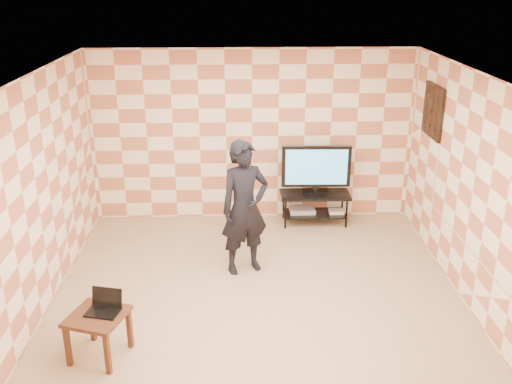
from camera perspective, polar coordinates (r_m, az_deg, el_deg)
floor at (r=7.14m, az=0.15°, el=-10.40°), size 5.00×5.00×0.00m
wall_back at (r=8.91m, az=-0.38°, el=5.62°), size 5.00×0.02×2.70m
wall_front at (r=4.31m, az=1.32°, el=-12.49°), size 5.00×0.02×2.70m
wall_left at (r=6.92m, az=-20.99°, el=-0.48°), size 0.02×5.00×2.70m
wall_right at (r=7.07m, az=20.85°, el=-0.01°), size 0.02×5.00×2.70m
ceiling at (r=6.17m, az=0.18°, el=11.48°), size 5.00×5.00×0.02m
wall_art at (r=8.28m, az=17.29°, el=7.75°), size 0.04×0.72×0.72m
tv_stand at (r=9.01m, az=5.89°, el=-0.94°), size 1.08×0.49×0.50m
tv at (r=8.81m, az=6.03°, el=2.43°), size 1.06×0.21×0.77m
dvd_player at (r=9.08m, az=4.64°, el=-1.81°), size 0.40×0.29×0.07m
game_console at (r=9.10m, az=8.03°, el=-1.94°), size 0.23×0.17×0.05m
side_table at (r=6.16m, az=-15.56°, el=-12.43°), size 0.68×0.68×0.50m
laptop at (r=6.13m, az=-14.91°, el=-10.98°), size 0.38×0.33×0.22m
person at (r=7.35m, az=-1.14°, el=-1.59°), size 0.77×0.65×1.79m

